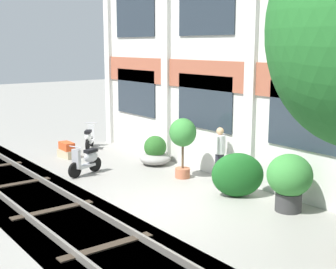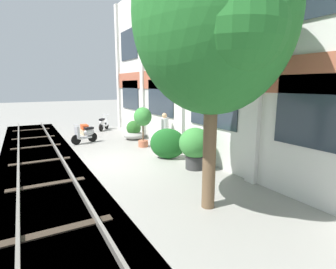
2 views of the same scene
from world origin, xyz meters
name	(u,v)px [view 2 (image 2 of 2)]	position (x,y,z in m)	size (l,w,h in m)	color
ground_plane	(114,163)	(0.00, 0.00, 0.00)	(80.00, 80.00, 0.00)	gray
apartment_facade	(188,59)	(0.00, 3.25, 3.90)	(16.03, 0.64, 7.82)	silver
rail_tracks	(44,177)	(0.00, -2.37, -0.13)	(23.67, 2.80, 0.43)	#423F3A
broadleaf_tree	(213,21)	(4.57, 0.85, 4.18)	(3.59, 3.42, 6.35)	brown
potted_plant_tall_urn	(143,119)	(-1.80, 2.01, 1.29)	(0.82, 0.82, 1.85)	#B76647
potted_plant_wide_bowl	(134,132)	(-3.62, 2.28, 0.41)	(1.06, 1.06, 0.99)	gray
potted_plant_glazed_jar	(195,146)	(2.05, 2.25, 0.82)	(1.11, 1.11, 1.43)	#333333
potted_plant_square_trough	(85,130)	(-6.35, 0.30, 0.27)	(0.79, 0.47, 0.57)	tan
scooter_near_curb	(103,123)	(-7.18, 1.64, 0.44)	(1.14, 0.92, 0.98)	black
scooter_second_parked	(86,134)	(-3.93, -0.15, 0.44)	(0.66, 1.34, 0.98)	black
resident_by_doorway	(165,130)	(-0.79, 2.60, 0.88)	(0.34, 0.50, 1.65)	#282833
topiary_hedge	(168,144)	(0.51, 2.03, 0.60)	(1.39, 0.70, 1.20)	#19561E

